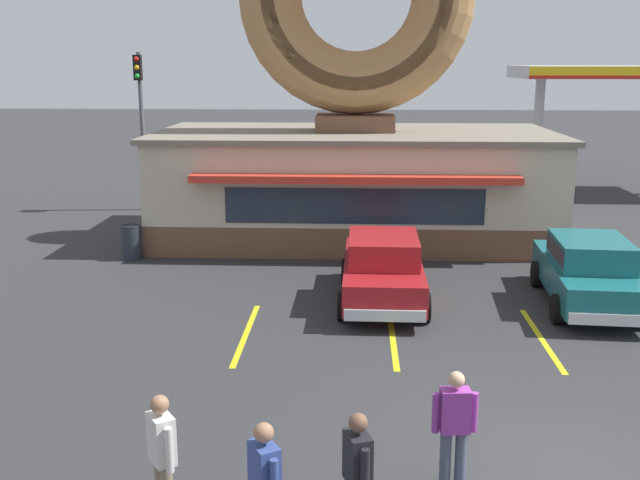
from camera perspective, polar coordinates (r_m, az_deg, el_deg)
The scene contains 13 objects.
ground_plane at distance 11.25m, azimuth 18.16°, elevation -16.21°, with size 160.00×160.00×0.00m, color #2D2D30.
donut_shop_building at distance 23.42m, azimuth 2.69°, elevation 9.22°, with size 12.30×6.75×10.96m.
car_red at distance 17.28m, azimuth 4.81°, elevation -1.97°, with size 2.02×4.58×1.60m.
car_teal at distance 18.02m, azimuth 19.76°, elevation -2.08°, with size 2.22×4.67×1.60m.
pedestrian_blue_sweater_man at distance 8.82m, azimuth 2.87°, elevation -17.39°, with size 0.35×0.57×1.66m.
pedestrian_hooded_kid at distance 10.08m, azimuth 10.21°, elevation -13.64°, with size 0.59×0.27×1.61m.
pedestrian_leather_jacket_man at distance 9.38m, azimuth -11.93°, elevation -15.64°, with size 0.41×0.51×1.67m.
trash_bin at distance 21.76m, azimuth -14.14°, elevation -0.13°, with size 0.57×0.57×0.97m.
traffic_light_pole at distance 28.53m, azimuth -13.49°, elevation 9.56°, with size 0.28×0.47×5.80m.
gas_station_canopy at distance 33.82m, azimuth 22.40°, elevation 11.43°, with size 9.00×4.46×5.30m.
parking_stripe_far_left at distance 15.56m, azimuth -5.65°, elevation -7.11°, with size 0.12×3.60×0.01m, color yellow.
parking_stripe_left at distance 15.42m, azimuth 5.54°, elevation -7.30°, with size 0.12×3.60×0.01m, color yellow.
parking_stripe_mid_left at distance 15.86m, azimuth 16.51°, elevation -7.21°, with size 0.12×3.60×0.01m, color yellow.
Camera 1 is at (-2.92, -9.41, 5.43)m, focal length 42.00 mm.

